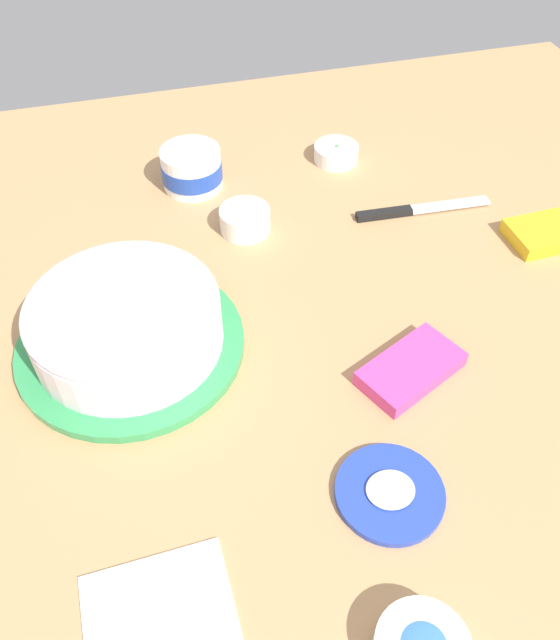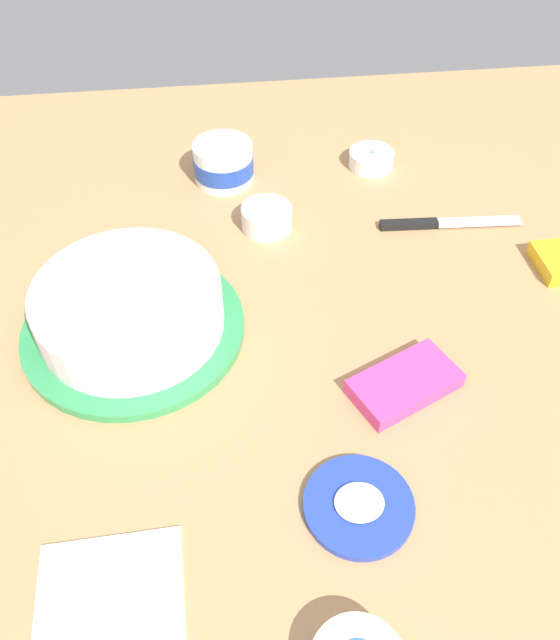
# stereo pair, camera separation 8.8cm
# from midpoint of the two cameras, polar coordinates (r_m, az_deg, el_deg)

# --- Properties ---
(ground_plane) EXTENTS (1.54, 1.54, 0.00)m
(ground_plane) POSITION_cam_midpoint_polar(r_m,az_deg,el_deg) (0.91, 9.73, -1.91)
(ground_plane) COLOR tan
(frosted_cake) EXTENTS (0.31, 0.31, 0.10)m
(frosted_cake) POSITION_cam_midpoint_polar(r_m,az_deg,el_deg) (0.89, -10.43, 0.86)
(frosted_cake) COLOR #339351
(frosted_cake) RESTS_ON ground_plane
(frosting_tub) EXTENTS (0.11, 0.11, 0.07)m
(frosting_tub) POSITION_cam_midpoint_polar(r_m,az_deg,el_deg) (1.17, -2.83, 13.67)
(frosting_tub) COLOR white
(frosting_tub) RESTS_ON ground_plane
(frosting_tub_lid) EXTENTS (0.13, 0.13, 0.02)m
(frosting_tub_lid) POSITION_cam_midpoint_polar(r_m,az_deg,el_deg) (0.77, 10.37, -15.98)
(frosting_tub_lid) COLOR #233DAD
(frosting_tub_lid) RESTS_ON ground_plane
(spreading_knife) EXTENTS (0.24, 0.03, 0.01)m
(spreading_knife) POSITION_cam_midpoint_polar(r_m,az_deg,el_deg) (1.12, 15.94, 8.10)
(spreading_knife) COLOR silver
(spreading_knife) RESTS_ON ground_plane
(sprinkle_bowl_green) EXTENTS (0.08, 0.08, 0.03)m
(sprinkle_bowl_green) POSITION_cam_midpoint_polar(r_m,az_deg,el_deg) (1.24, 10.14, 13.73)
(sprinkle_bowl_green) COLOR white
(sprinkle_bowl_green) RESTS_ON ground_plane
(sprinkle_bowl_yellow) EXTENTS (0.08, 0.08, 0.04)m
(sprinkle_bowl_yellow) POSITION_cam_midpoint_polar(r_m,az_deg,el_deg) (1.07, 1.20, 8.96)
(sprinkle_bowl_yellow) COLOR white
(sprinkle_bowl_yellow) RESTS_ON ground_plane
(candy_box_lower) EXTENTS (0.16, 0.13, 0.02)m
(candy_box_lower) POSITION_cam_midpoint_polar(r_m,az_deg,el_deg) (0.86, 13.82, -5.63)
(candy_box_lower) COLOR #E53D8E
(candy_box_lower) RESTS_ON ground_plane
(paper_napkin) EXTENTS (0.15, 0.15, 0.01)m
(paper_napkin) POSITION_cam_midpoint_polar(r_m,az_deg,el_deg) (0.73, -11.19, -23.71)
(paper_napkin) COLOR white
(paper_napkin) RESTS_ON ground_plane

